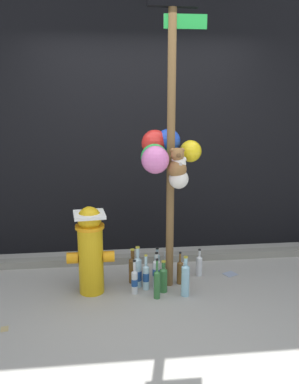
{
  "coord_description": "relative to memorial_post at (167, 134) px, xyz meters",
  "views": [
    {
      "loc": [
        -0.44,
        -3.1,
        1.81
      ],
      "look_at": [
        -0.05,
        0.47,
        0.95
      ],
      "focal_mm": 37.09,
      "sensor_mm": 36.0,
      "label": 1
    }
  ],
  "objects": [
    {
      "name": "bottle_1",
      "position": [
        -0.12,
        -0.26,
        -1.34
      ],
      "size": [
        0.06,
        0.06,
        0.39
      ],
      "color": "#337038",
      "rests_on": "ground_plane"
    },
    {
      "name": "memorial_post",
      "position": [
        0.0,
        0.0,
        0.0
      ],
      "size": [
        0.58,
        0.54,
        2.91
      ],
      "color": "brown",
      "rests_on": "ground_plane"
    },
    {
      "name": "bottle_6",
      "position": [
        -0.31,
        0.08,
        -1.34
      ],
      "size": [
        0.08,
        0.08,
        0.35
      ],
      "color": "brown",
      "rests_on": "ground_plane"
    },
    {
      "name": "curb_strip",
      "position": [
        -0.11,
        0.58,
        -1.45
      ],
      "size": [
        8.0,
        0.12,
        0.08
      ],
      "primitive_type": "cube",
      "color": "gray",
      "rests_on": "ground_plane"
    },
    {
      "name": "bottle_2",
      "position": [
        -0.2,
        -0.07,
        -1.35
      ],
      "size": [
        0.06,
        0.06,
        0.35
      ],
      "color": "#B2DBEA",
      "rests_on": "ground_plane"
    },
    {
      "name": "litter_1",
      "position": [
        -1.39,
        -0.63,
        -1.48
      ],
      "size": [
        0.07,
        0.09,
        0.01
      ],
      "primitive_type": "cube",
      "rotation": [
        0.0,
        0.0,
        1.76
      ],
      "color": "tan",
      "rests_on": "ground_plane"
    },
    {
      "name": "bottle_5",
      "position": [
        0.05,
        0.14,
        -1.32
      ],
      "size": [
        0.07,
        0.07,
        0.41
      ],
      "color": "silver",
      "rests_on": "ground_plane"
    },
    {
      "name": "bottle_7",
      "position": [
        -0.09,
        -0.04,
        -1.33
      ],
      "size": [
        0.08,
        0.08,
        0.36
      ],
      "color": "silver",
      "rests_on": "ground_plane"
    },
    {
      "name": "bottle_8",
      "position": [
        -0.04,
        -0.14,
        -1.35
      ],
      "size": [
        0.08,
        0.08,
        0.31
      ],
      "color": "#337038",
      "rests_on": "ground_plane"
    },
    {
      "name": "litter_0",
      "position": [
        0.71,
        0.16,
        -1.48
      ],
      "size": [
        0.17,
        0.16,
        0.01
      ],
      "primitive_type": "cube",
      "rotation": [
        0.0,
        0.0,
        0.45
      ],
      "color": "#8C99B2",
      "rests_on": "ground_plane"
    },
    {
      "name": "bottle_10",
      "position": [
        0.38,
        0.17,
        -1.37
      ],
      "size": [
        0.06,
        0.06,
        0.29
      ],
      "color": "silver",
      "rests_on": "ground_plane"
    },
    {
      "name": "fire_hydrant",
      "position": [
        -0.72,
        -0.07,
        -1.05
      ],
      "size": [
        0.44,
        0.31,
        0.84
      ],
      "color": "gold",
      "rests_on": "ground_plane"
    },
    {
      "name": "bottle_0",
      "position": [
        -0.27,
        -0.0,
        -1.33
      ],
      "size": [
        0.08,
        0.08,
        0.41
      ],
      "color": "#B2DBEA",
      "rests_on": "ground_plane"
    },
    {
      "name": "bottle_3",
      "position": [
        0.15,
        0.01,
        -1.36
      ],
      "size": [
        0.06,
        0.06,
        0.33
      ],
      "color": "brown",
      "rests_on": "ground_plane"
    },
    {
      "name": "bottle_11",
      "position": [
        0.15,
        -0.24,
        -1.32
      ],
      "size": [
        0.08,
        0.08,
        0.39
      ],
      "color": "#93CCE0",
      "rests_on": "ground_plane"
    },
    {
      "name": "bottle_9",
      "position": [
        -0.31,
        -0.15,
        -1.36
      ],
      "size": [
        0.06,
        0.06,
        0.33
      ],
      "color": "silver",
      "rests_on": "ground_plane"
    },
    {
      "name": "bottle_4",
      "position": [
        -0.05,
        0.19,
        -1.36
      ],
      "size": [
        0.06,
        0.06,
        0.31
      ],
      "color": "#B2DBEA",
      "rests_on": "ground_plane"
    },
    {
      "name": "building_wall",
      "position": [
        -0.11,
        1.08,
        0.37
      ],
      "size": [
        10.0,
        0.2,
        3.72
      ],
      "color": "black",
      "rests_on": "ground_plane"
    },
    {
      "name": "ground_plane",
      "position": [
        -0.11,
        -0.47,
        -1.49
      ],
      "size": [
        14.0,
        14.0,
        0.0
      ],
      "primitive_type": "plane",
      "color": "#9E9B93"
    }
  ]
}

